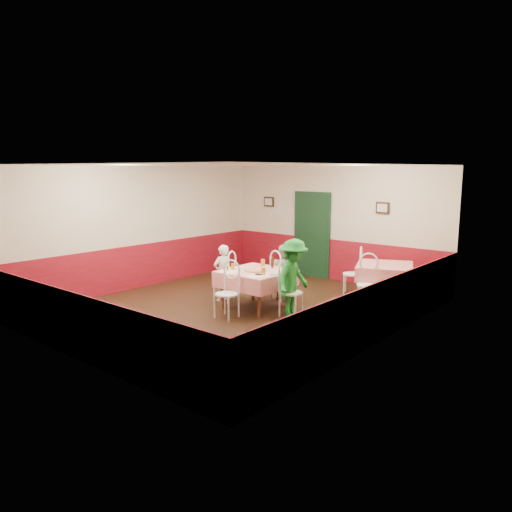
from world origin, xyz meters
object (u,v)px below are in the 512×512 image
Objects in this scene: glass_b at (263,271)px; main_table at (256,290)px; second_table at (384,282)px; glass_a at (233,267)px; wallet at (258,274)px; diner_left at (223,273)px; chair_second_b at (367,285)px; chair_right at (291,293)px; pizza at (255,270)px; chair_left at (225,280)px; diner_far at (283,272)px; glass_c at (263,263)px; chair_second_a at (352,274)px; chair_far at (282,279)px; chair_near at (227,294)px; beer_bottle at (272,262)px; diner_right at (293,278)px.

main_table is at bearing 148.36° from glass_b.
second_table is 8.59× the size of glass_a.
wallet is 0.09× the size of diner_left.
main_table is 1.36× the size of chair_second_b.
pizza is (-0.85, -0.03, 0.32)m from chair_right.
pizza is 0.35× the size of diner_left.
chair_left is 1.25m from diner_far.
glass_c is (0.25, 0.63, 0.01)m from glass_a.
chair_left is (-2.50, -2.22, 0.08)m from second_table.
diner_left reaches higher than diner_far.
chair_second_b is (0.75, -0.75, 0.00)m from chair_second_a.
glass_b reaches higher than glass_a.
main_table is at bearing 104.05° from chair_far.
diner_far is (-1.66, -0.57, 0.13)m from chair_second_b.
chair_far is at bearing -140.36° from second_table.
chair_left reaches higher than main_table.
pizza is at bearing -160.87° from chair_second_b.
chair_second_a is 2.45m from pizza.
chair_near is 1.00× the size of chair_second_a.
chair_second_b is at bearing 41.65° from main_table.
main_table is 1.36× the size of chair_near.
chair_near is 0.82m from glass_b.
chair_second_b is (1.66, 0.62, 0.00)m from chair_far.
chair_second_a is at bearing 154.51° from diner_left.
glass_b is (0.37, -0.20, 0.06)m from pizza.
pizza is 3.79× the size of wallet.
beer_bottle is at bearing 114.88° from chair_far.
second_table is 1.24× the size of chair_second_b.
second_table is 0.96× the size of diner_far.
chair_second_b is at bearing 40.00° from glass_a.
diner_far reaches higher than chair_right.
wallet is at bearing 90.22° from diner_left.
pizza reaches higher than main_table.
diner_far is at bearing 99.81° from beer_bottle.
pizza reaches higher than second_table.
chair_left is at bearing 59.05° from chair_far.
chair_second_b is at bearing -152.79° from diner_far.
chair_second_a is 6.43× the size of glass_b.
chair_far is at bearing 73.54° from glass_c.
chair_near is at bearing -90.23° from pizza.
chair_near is at bearing 60.29° from diner_left.
beer_bottle is 0.19× the size of diner_left.
second_table is 10.18× the size of wallet.
beer_bottle is at bearing 49.90° from chair_right.
chair_left is 3.97× the size of beer_bottle.
chair_left is 2.16× the size of pizza.
chair_left is 0.61× the size of diner_right.
diner_left reaches higher than chair_left.
chair_left is 8.18× the size of wallet.
chair_near is 0.77× the size of diner_far.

